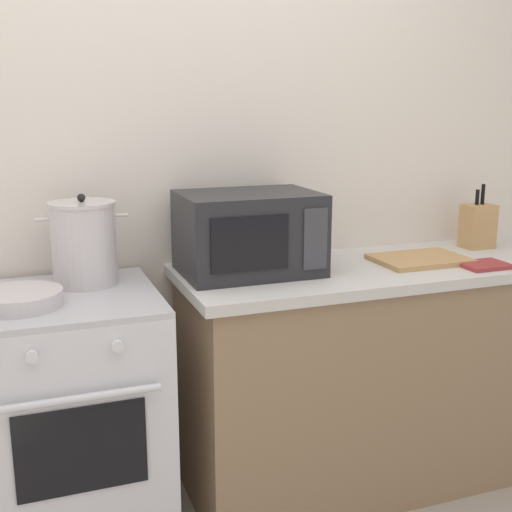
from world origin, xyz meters
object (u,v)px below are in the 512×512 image
at_px(stove, 74,424).
at_px(stock_pot, 84,243).
at_px(frying_pan, 18,299).
at_px(microwave, 249,233).
at_px(oven_mitt, 484,265).
at_px(cutting_board, 420,259).
at_px(knife_block, 478,226).

bearing_deg(stove, stock_pot, 57.02).
xyz_separation_m(frying_pan, microwave, (0.82, 0.15, 0.12)).
bearing_deg(oven_mitt, microwave, 164.86).
bearing_deg(oven_mitt, frying_pan, 177.11).
bearing_deg(microwave, cutting_board, -6.40).
relative_size(frying_pan, oven_mitt, 2.57).
xyz_separation_m(stock_pot, oven_mitt, (1.47, -0.29, -0.14)).
xyz_separation_m(frying_pan, cutting_board, (1.51, 0.07, -0.02)).
relative_size(microwave, oven_mitt, 2.78).
relative_size(stove, stock_pot, 2.90).
height_order(frying_pan, microwave, microwave).
bearing_deg(oven_mitt, cutting_board, 138.91).
height_order(microwave, knife_block, microwave).
bearing_deg(microwave, knife_block, 3.29).
xyz_separation_m(cutting_board, oven_mitt, (0.18, -0.16, -0.00)).
relative_size(stock_pot, cutting_board, 0.88).
bearing_deg(cutting_board, stock_pot, 174.38).
bearing_deg(stock_pot, knife_block, 0.47).
height_order(frying_pan, cutting_board, frying_pan).
bearing_deg(stock_pot, stove, -122.98).
relative_size(stove, knife_block, 3.31).
bearing_deg(stove, oven_mitt, -5.85).
height_order(stove, cutting_board, cutting_board).
relative_size(stove, cutting_board, 2.56).
distance_m(cutting_board, knife_block, 0.42).
xyz_separation_m(stove, knife_block, (1.75, 0.14, 0.56)).
relative_size(frying_pan, knife_block, 1.66).
xyz_separation_m(microwave, knife_block, (1.08, 0.06, -0.05)).
distance_m(stove, microwave, 0.91).
distance_m(microwave, cutting_board, 0.71).
relative_size(knife_block, oven_mitt, 1.54).
xyz_separation_m(stock_pot, cutting_board, (1.28, -0.13, -0.14)).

